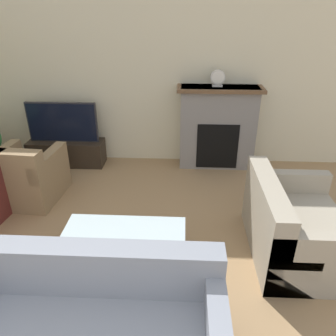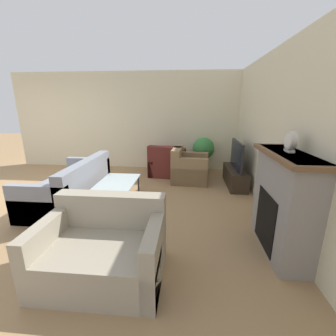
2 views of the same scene
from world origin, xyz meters
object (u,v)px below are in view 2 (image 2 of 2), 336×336
at_px(couch_sectional, 72,188).
at_px(armchair_accent, 188,169).
at_px(potted_plant, 203,150).
at_px(mantel_clock, 290,141).
at_px(couch_loveseat, 104,250).
at_px(armchair_by_window, 167,164).
at_px(tv, 237,155).
at_px(coffee_table, 116,185).

bearing_deg(couch_sectional, armchair_accent, 122.50).
xyz_separation_m(potted_plant, mantel_clock, (3.32, 0.77, 0.76)).
relative_size(couch_loveseat, potted_plant, 1.31).
bearing_deg(mantel_clock, couch_loveseat, -71.70).
height_order(couch_loveseat, armchair_by_window, same).
relative_size(tv, armchair_by_window, 1.11).
relative_size(couch_sectional, armchair_accent, 2.15).
distance_m(tv, potted_plant, 1.18).
height_order(armchair_by_window, mantel_clock, mantel_clock).
relative_size(couch_sectional, armchair_by_window, 1.97).
relative_size(tv, coffee_table, 0.94).
relative_size(couch_loveseat, mantel_clock, 5.26).
height_order(armchair_by_window, coffee_table, armchair_by_window).
xyz_separation_m(couch_loveseat, armchair_accent, (-3.22, 0.90, 0.01)).
height_order(couch_loveseat, armchair_accent, same).
bearing_deg(couch_loveseat, coffee_table, 103.34).
distance_m(couch_sectional, armchair_accent, 2.63).
bearing_deg(potted_plant, coffee_table, -36.44).
relative_size(couch_sectional, coffee_table, 1.67).
height_order(tv, armchair_by_window, tv).
bearing_deg(couch_loveseat, mantel_clock, 18.30).
bearing_deg(mantel_clock, potted_plant, -166.90).
height_order(couch_sectional, coffee_table, couch_sectional).
relative_size(armchair_by_window, mantel_clock, 4.05).
relative_size(armchair_accent, potted_plant, 0.93).
height_order(couch_sectional, armchair_by_window, same).
relative_size(couch_loveseat, armchair_by_window, 1.30).
bearing_deg(mantel_clock, armchair_accent, -155.33).
distance_m(couch_sectional, couch_loveseat, 2.24).
bearing_deg(potted_plant, mantel_clock, 13.10).
xyz_separation_m(armchair_accent, potted_plant, (-0.78, 0.39, 0.34)).
bearing_deg(armchair_accent, couch_loveseat, 168.93).
xyz_separation_m(armchair_by_window, coffee_table, (2.02, -0.74, 0.11)).
distance_m(couch_loveseat, armchair_by_window, 3.73).
distance_m(couch_sectional, mantel_clock, 3.73).
bearing_deg(armchair_by_window, couch_sectional, 56.21).
distance_m(couch_sectional, armchair_by_window, 2.52).
bearing_deg(armchair_by_window, potted_plant, -156.36).
bearing_deg(armchair_accent, tv, -94.59).
xyz_separation_m(coffee_table, potted_plant, (-2.30, 1.70, 0.23)).
bearing_deg(potted_plant, couch_loveseat, -17.94).
bearing_deg(coffee_table, armchair_by_window, 159.81).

